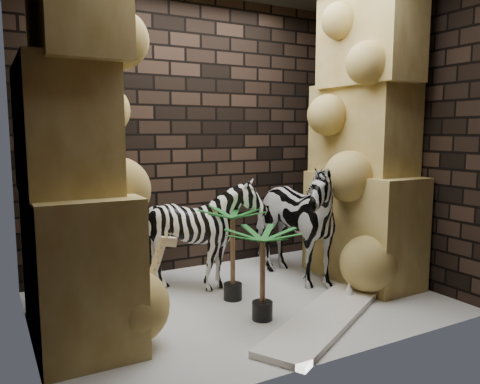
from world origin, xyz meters
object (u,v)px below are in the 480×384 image
giraffe_toy (134,284)px  palm_front (233,254)px  surfboard (324,319)px  zebra_left (202,239)px  zebra_right (288,211)px  palm_back (263,274)px

giraffe_toy → palm_front: size_ratio=0.92×
palm_front → surfboard: palm_front is taller
palm_front → giraffe_toy: bearing=-162.4°
zebra_left → palm_front: 0.43m
zebra_right → palm_front: (-0.77, -0.22, -0.29)m
zebra_right → giraffe_toy: size_ratio=1.81×
zebra_right → palm_back: (-0.77, -0.75, -0.34)m
zebra_right → giraffe_toy: 1.88m
palm_back → zebra_right: bearing=44.2°
palm_front → surfboard: (0.41, -0.81, -0.41)m
palm_front → palm_back: (-0.01, -0.53, -0.05)m
palm_front → palm_back: size_ratio=1.13×
zebra_right → palm_front: bearing=-168.8°
zebra_left → palm_back: size_ratio=1.44×
giraffe_toy → palm_back: size_ratio=1.04×
giraffe_toy → palm_back: bearing=-9.2°
surfboard → giraffe_toy: bearing=131.7°
giraffe_toy → zebra_left: bearing=41.7°
zebra_right → giraffe_toy: bearing=-168.1°
zebra_right → surfboard: 1.30m
zebra_right → palm_front: zebra_right is taller
zebra_right → zebra_left: 0.93m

